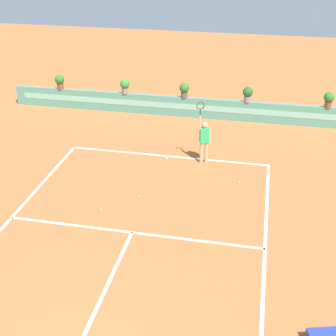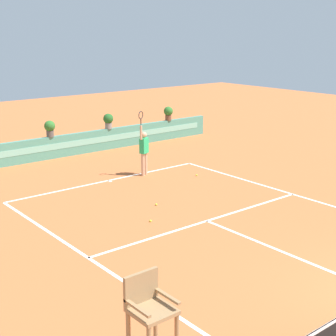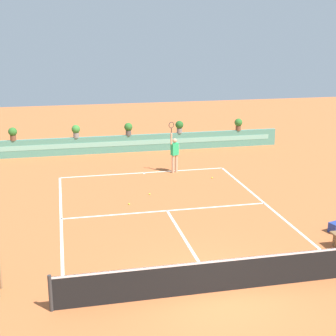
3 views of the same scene
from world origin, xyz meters
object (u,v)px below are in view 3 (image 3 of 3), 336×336
at_px(potted_plant_far_right, 238,124).
at_px(potted_plant_right, 179,126).
at_px(potted_plant_far_left, 13,133).
at_px(tennis_player, 175,152).
at_px(tennis_ball_by_sideline, 150,194).
at_px(tennis_ball_near_baseline, 129,204).
at_px(potted_plant_left, 76,130).
at_px(potted_plant_centre, 128,128).
at_px(tennis_ball_mid_court, 212,178).

xyz_separation_m(potted_plant_far_right, potted_plant_right, (-3.68, 0.00, 0.00)).
bearing_deg(potted_plant_far_right, potted_plant_far_left, 180.00).
distance_m(tennis_player, potted_plant_far_right, 6.97).
bearing_deg(potted_plant_far_right, tennis_ball_by_sideline, -131.20).
xyz_separation_m(tennis_ball_by_sideline, potted_plant_far_left, (-6.21, 7.92, 1.38)).
bearing_deg(tennis_ball_near_baseline, potted_plant_left, 100.92).
bearing_deg(potted_plant_right, potted_plant_left, 180.00).
bearing_deg(tennis_player, potted_plant_centre, 108.97).
bearing_deg(tennis_ball_mid_court, potted_plant_centre, 117.22).
distance_m(tennis_ball_near_baseline, potted_plant_centre, 9.17).
bearing_deg(potted_plant_centre, tennis_player, -71.03).
relative_size(tennis_ball_near_baseline, potted_plant_far_left, 0.09).
bearing_deg(potted_plant_centre, potted_plant_right, 0.00).
bearing_deg(potted_plant_right, tennis_ball_near_baseline, -115.56).
bearing_deg(potted_plant_right, tennis_ball_by_sideline, -112.32).
distance_m(potted_plant_left, potted_plant_right, 6.03).
height_order(tennis_ball_by_sideline, potted_plant_far_left, potted_plant_far_left).
height_order(tennis_player, tennis_ball_near_baseline, tennis_player).
height_order(tennis_ball_mid_court, potted_plant_centre, potted_plant_centre).
bearing_deg(potted_plant_left, tennis_ball_mid_court, -44.98).
height_order(tennis_ball_near_baseline, tennis_ball_mid_court, same).
height_order(tennis_player, potted_plant_centre, tennis_player).
relative_size(tennis_ball_near_baseline, potted_plant_centre, 0.09).
relative_size(tennis_ball_near_baseline, potted_plant_right, 0.09).
xyz_separation_m(tennis_player, potted_plant_far_left, (-8.05, 4.75, 0.36)).
bearing_deg(potted_plant_centre, potted_plant_left, 180.00).
xyz_separation_m(potted_plant_far_left, potted_plant_far_right, (13.14, 0.00, 0.00)).
height_order(tennis_ball_by_sideline, potted_plant_far_right, potted_plant_far_right).
height_order(tennis_ball_by_sideline, potted_plant_right, potted_plant_right).
xyz_separation_m(tennis_ball_mid_court, potted_plant_left, (-6.15, 6.15, 1.38)).
xyz_separation_m(tennis_player, potted_plant_centre, (-1.63, 4.75, 0.36)).
relative_size(tennis_player, potted_plant_far_right, 3.57).
height_order(tennis_ball_mid_court, potted_plant_right, potted_plant_right).
xyz_separation_m(tennis_ball_near_baseline, tennis_ball_by_sideline, (1.05, 1.07, 0.00)).
distance_m(potted_plant_far_left, potted_plant_right, 9.46).
distance_m(tennis_ball_mid_court, potted_plant_left, 8.81).
distance_m(tennis_ball_near_baseline, tennis_ball_by_sideline, 1.49).
xyz_separation_m(tennis_ball_by_sideline, potted_plant_far_right, (6.93, 7.92, 1.38)).
height_order(tennis_player, potted_plant_far_right, tennis_player).
bearing_deg(tennis_player, potted_plant_far_right, 43.09).
relative_size(potted_plant_centre, potted_plant_far_right, 1.00).
xyz_separation_m(potted_plant_centre, potted_plant_right, (3.04, 0.00, 0.00)).
bearing_deg(tennis_ball_near_baseline, potted_plant_centre, 82.03).
height_order(tennis_ball_near_baseline, tennis_ball_by_sideline, same).
height_order(potted_plant_far_left, potted_plant_left, same).
height_order(potted_plant_far_right, potted_plant_left, same).
bearing_deg(tennis_ball_near_baseline, tennis_ball_mid_court, 32.63).
height_order(tennis_player, potted_plant_left, tennis_player).
xyz_separation_m(tennis_ball_by_sideline, potted_plant_right, (3.25, 7.92, 1.38)).
height_order(potted_plant_centre, potted_plant_right, same).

